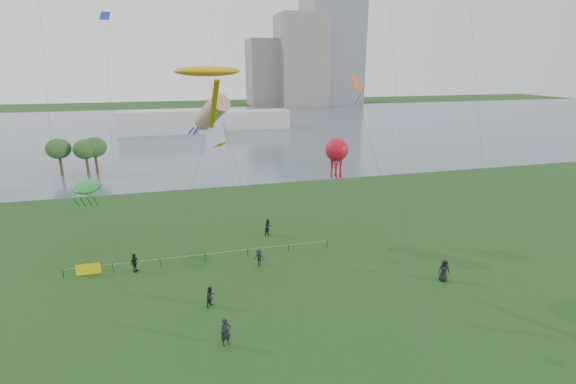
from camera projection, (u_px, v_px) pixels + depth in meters
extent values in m
plane|color=#143611|center=(329.00, 362.00, 25.70)|extent=(400.00, 400.00, 0.00)
cube|color=slate|center=(207.00, 129.00, 118.10)|extent=(400.00, 120.00, 0.08)
cube|color=gray|center=(301.00, 61.00, 181.08)|extent=(20.00, 20.00, 38.00)
cube|color=gray|center=(267.00, 73.00, 184.66)|extent=(16.00, 18.00, 28.00)
cube|color=silver|center=(161.00, 122.00, 109.67)|extent=(22.00, 8.00, 6.00)
cube|color=silver|center=(257.00, 119.00, 118.95)|extent=(18.00, 7.00, 5.00)
cylinder|color=#3C2C1B|center=(97.00, 165.00, 69.66)|extent=(0.44, 0.44, 2.75)
ellipsoid|color=#2C5823|center=(94.00, 147.00, 68.76)|extent=(3.91, 3.91, 3.30)
cylinder|color=#3C2C1B|center=(61.00, 167.00, 68.55)|extent=(0.44, 0.44, 2.73)
ellipsoid|color=#2C5823|center=(58.00, 149.00, 67.65)|extent=(3.88, 3.88, 3.28)
cylinder|color=#3C2C1B|center=(88.00, 167.00, 68.78)|extent=(0.44, 0.44, 2.64)
ellipsoid|color=#2C5823|center=(85.00, 149.00, 67.91)|extent=(3.76, 3.76, 3.17)
cylinder|color=black|center=(63.00, 273.00, 35.70)|extent=(0.07, 0.07, 0.85)
cylinder|color=black|center=(113.00, 268.00, 36.68)|extent=(0.07, 0.07, 0.85)
cylinder|color=black|center=(160.00, 262.00, 37.66)|extent=(0.07, 0.07, 0.85)
cylinder|color=black|center=(205.00, 257.00, 38.64)|extent=(0.07, 0.07, 0.85)
cylinder|color=black|center=(248.00, 253.00, 39.62)|extent=(0.07, 0.07, 0.85)
cylinder|color=black|center=(288.00, 248.00, 40.60)|extent=(0.07, 0.07, 0.85)
cylinder|color=black|center=(327.00, 244.00, 41.58)|extent=(0.07, 0.07, 0.85)
cylinder|color=yellow|center=(205.00, 254.00, 38.54)|extent=(24.00, 0.03, 0.03)
cube|color=yellow|center=(88.00, 269.00, 36.16)|extent=(2.00, 0.04, 1.00)
imported|color=black|center=(211.00, 297.00, 31.36)|extent=(1.01, 1.01, 1.65)
imported|color=black|center=(259.00, 258.00, 37.71)|extent=(1.18, 0.99, 1.59)
imported|color=black|center=(135.00, 263.00, 36.64)|extent=(0.90, 1.07, 1.71)
imported|color=black|center=(444.00, 270.00, 35.07)|extent=(1.09, 0.89, 1.93)
imported|color=black|center=(226.00, 332.00, 26.96)|extent=(0.80, 0.62, 1.95)
imported|color=black|center=(268.00, 227.00, 44.48)|extent=(1.11, 1.06, 1.80)
cylinder|color=#3F3F42|center=(240.00, 178.00, 34.58)|extent=(4.11, 4.08, 17.04)
ellipsoid|color=orange|center=(207.00, 71.00, 33.45)|extent=(5.29, 3.31, 0.83)
cube|color=orange|center=(214.00, 106.00, 30.27)|extent=(0.36, 6.98, 4.09)
cube|color=orange|center=(221.00, 144.00, 27.38)|extent=(0.95, 0.95, 0.42)
cylinder|color=#3F3F42|center=(191.00, 187.00, 39.08)|extent=(5.17, 7.65, 13.04)
cylinder|color=#C13B17|center=(211.00, 112.00, 41.31)|extent=(3.81, 5.23, 3.93)
cylinder|color=#1A29B6|center=(199.00, 131.00, 40.33)|extent=(0.60, 1.13, 0.88)
cylinder|color=#1A29B6|center=(196.00, 130.00, 40.62)|extent=(0.60, 1.13, 0.88)
cylinder|color=#1A29B6|center=(191.00, 130.00, 40.37)|extent=(0.60, 1.13, 0.88)
cylinder|color=#1A29B6|center=(191.00, 131.00, 39.94)|extent=(0.60, 1.13, 0.88)
cylinder|color=#1A29B6|center=(196.00, 131.00, 39.91)|extent=(0.60, 1.13, 0.88)
cylinder|color=#3F3F42|center=(104.00, 233.00, 36.98)|extent=(3.48, 9.08, 6.40)
ellipsoid|color=#177E23|center=(88.00, 187.00, 39.80)|extent=(2.47, 4.44, 0.86)
cylinder|color=#177E23|center=(76.00, 202.00, 38.42)|extent=(0.16, 1.79, 1.54)
cylinder|color=#177E23|center=(83.00, 202.00, 38.56)|extent=(0.16, 1.79, 1.54)
cylinder|color=#177E23|center=(89.00, 201.00, 38.69)|extent=(0.16, 1.79, 1.54)
cylinder|color=#177E23|center=(96.00, 201.00, 38.82)|extent=(0.16, 1.79, 1.54)
cylinder|color=#3F3F42|center=(325.00, 204.00, 39.83)|extent=(4.10, 5.17, 9.48)
sphere|color=red|center=(337.00, 150.00, 41.31)|extent=(2.31, 2.31, 2.31)
cylinder|color=red|center=(341.00, 165.00, 41.90)|extent=(0.18, 0.54, 2.60)
cylinder|color=red|center=(337.00, 164.00, 42.24)|extent=(0.49, 0.36, 2.61)
cylinder|color=red|center=(332.00, 164.00, 42.12)|extent=(0.49, 0.36, 2.61)
cylinder|color=red|center=(332.00, 166.00, 41.66)|extent=(0.18, 0.54, 2.60)
cylinder|color=red|center=(335.00, 166.00, 41.32)|extent=(0.49, 0.36, 2.61)
cylinder|color=red|center=(340.00, 166.00, 41.44)|extent=(0.49, 0.36, 2.61)
cylinder|color=#3F3F42|center=(392.00, 214.00, 27.35)|extent=(0.22, 14.40, 16.27)
cube|color=#EE4A15|center=(355.00, 82.00, 31.63)|extent=(1.38, 1.38, 1.13)
cylinder|color=#EE4A15|center=(359.00, 97.00, 31.09)|extent=(0.08, 1.58, 1.35)
cube|color=#1933B2|center=(105.00, 16.00, 38.44)|extent=(1.04, 1.00, 0.76)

